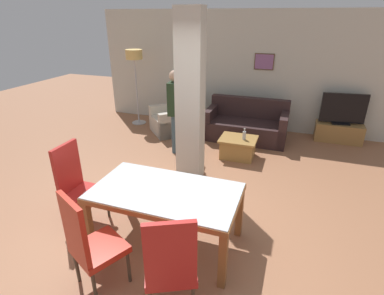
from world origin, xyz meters
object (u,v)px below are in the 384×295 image
at_px(tv_screen, 343,109).
at_px(dining_chair_head_left, 77,183).
at_px(dining_table, 166,201).
at_px(dining_chair_near_right, 170,264).
at_px(coffee_table, 238,147).
at_px(bottle, 244,135).
at_px(floor_lamp, 134,61).
at_px(standing_person, 175,107).
at_px(armchair, 173,121).
at_px(sofa, 246,126).
at_px(dining_chair_near_left, 89,242).
at_px(tv_stand, 338,132).

bearing_deg(tv_screen, dining_chair_head_left, 43.40).
xyz_separation_m(dining_table, tv_screen, (2.25, 4.21, 0.14)).
height_order(dining_chair_near_right, coffee_table, dining_chair_near_right).
bearing_deg(bottle, dining_table, -99.36).
relative_size(tv_screen, floor_lamp, 0.50).
bearing_deg(standing_person, dining_table, 13.53).
bearing_deg(floor_lamp, dining_table, -56.99).
bearing_deg(standing_person, coffee_table, 90.00).
xyz_separation_m(dining_chair_near_right, floor_lamp, (-2.91, 4.68, 0.98)).
height_order(armchair, floor_lamp, floor_lamp).
height_order(sofa, armchair, sofa).
relative_size(bottle, floor_lamp, 0.12).
bearing_deg(dining_table, floor_lamp, 123.01).
height_order(dining_chair_near_right, armchair, dining_chair_near_right).
distance_m(dining_chair_head_left, tv_screen, 5.48).
bearing_deg(coffee_table, dining_chair_head_left, -120.61).
xyz_separation_m(dining_chair_near_right, tv_screen, (1.83, 5.06, 0.15)).
distance_m(dining_table, dining_chair_head_left, 1.25).
bearing_deg(dining_table, dining_chair_near_left, -116.22).
height_order(dining_chair_near_left, tv_stand, dining_chair_near_left).
relative_size(dining_table, coffee_table, 2.42).
distance_m(dining_chair_near_right, tv_screen, 5.39).
height_order(dining_chair_head_left, dining_chair_near_right, same).
relative_size(armchair, standing_person, 0.73).
relative_size(armchair, coffee_table, 1.72).
bearing_deg(floor_lamp, sofa, -2.63).
bearing_deg(tv_screen, dining_table, 55.02).
distance_m(tv_stand, floor_lamp, 4.95).
xyz_separation_m(armchair, floor_lamp, (-1.09, 0.31, 1.28)).
bearing_deg(dining_table, sofa, 85.31).
bearing_deg(dining_chair_near_right, floor_lamp, 95.46).
xyz_separation_m(tv_stand, tv_screen, (0.00, 0.00, 0.53)).
distance_m(floor_lamp, standing_person, 2.13).
xyz_separation_m(dining_chair_head_left, standing_person, (0.34, 2.54, 0.36)).
distance_m(dining_table, sofa, 3.73).
xyz_separation_m(armchair, tv_screen, (3.65, 0.69, 0.46)).
relative_size(dining_chair_head_left, tv_stand, 1.14).
bearing_deg(tv_screen, tv_stand, 180.00).
distance_m(dining_chair_near_right, standing_person, 3.66).
relative_size(bottle, tv_screen, 0.25).
bearing_deg(floor_lamp, tv_screen, 4.60).
xyz_separation_m(tv_stand, standing_person, (-3.17, -1.67, 0.74)).
height_order(dining_chair_near_right, floor_lamp, floor_lamp).
height_order(dining_table, tv_screen, tv_screen).
distance_m(armchair, bottle, 2.04).
bearing_deg(coffee_table, tv_stand, 38.61).
bearing_deg(coffee_table, tv_screen, 38.61).
bearing_deg(dining_chair_head_left, dining_chair_near_right, 63.06).
bearing_deg(floor_lamp, armchair, -15.63).
xyz_separation_m(dining_chair_near_left, tv_stand, (2.68, 5.07, -0.38)).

